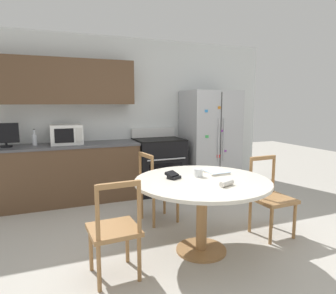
% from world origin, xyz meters
% --- Properties ---
extents(ground_plane, '(14.00, 14.00, 0.00)m').
position_xyz_m(ground_plane, '(0.00, 0.00, 0.00)').
color(ground_plane, '#B2ADA3').
extents(back_wall, '(5.20, 0.44, 2.60)m').
position_xyz_m(back_wall, '(-0.30, 2.59, 1.45)').
color(back_wall, silver).
rests_on(back_wall, ground_plane).
extents(kitchen_counter, '(2.22, 0.64, 0.90)m').
position_xyz_m(kitchen_counter, '(-1.10, 2.29, 0.45)').
color(kitchen_counter, brown).
rests_on(kitchen_counter, ground_plane).
extents(refrigerator, '(0.91, 0.76, 1.73)m').
position_xyz_m(refrigerator, '(1.36, 2.22, 0.87)').
color(refrigerator, '#B2B5BA').
rests_on(refrigerator, ground_plane).
extents(oven_range, '(0.79, 0.68, 1.08)m').
position_xyz_m(oven_range, '(0.41, 2.26, 0.47)').
color(oven_range, black).
rests_on(oven_range, ground_plane).
extents(microwave, '(0.46, 0.39, 0.30)m').
position_xyz_m(microwave, '(-1.07, 2.32, 1.05)').
color(microwave, white).
rests_on(microwave, kitchen_counter).
extents(countertop_tv, '(0.35, 0.16, 0.34)m').
position_xyz_m(countertop_tv, '(-1.88, 2.32, 1.08)').
color(countertop_tv, black).
rests_on(countertop_tv, kitchen_counter).
extents(counter_bottle, '(0.07, 0.07, 0.24)m').
position_xyz_m(counter_bottle, '(-1.51, 2.35, 0.99)').
color(counter_bottle, silver).
rests_on(counter_bottle, kitchen_counter).
extents(dining_table, '(1.36, 1.36, 0.76)m').
position_xyz_m(dining_table, '(0.09, 0.14, 0.64)').
color(dining_table, beige).
rests_on(dining_table, ground_plane).
extents(dining_chair_right, '(0.44, 0.44, 0.90)m').
position_xyz_m(dining_chair_right, '(1.02, 0.19, 0.43)').
color(dining_chair_right, '#9E7042').
rests_on(dining_chair_right, ground_plane).
extents(dining_chair_left, '(0.44, 0.44, 0.90)m').
position_xyz_m(dining_chair_left, '(-0.83, -0.00, 0.43)').
color(dining_chair_left, '#9E7042').
rests_on(dining_chair_left, ground_plane).
extents(dining_chair_far, '(0.48, 0.48, 0.90)m').
position_xyz_m(dining_chair_far, '(-0.06, 1.06, 0.43)').
color(dining_chair_far, '#9E7042').
rests_on(dining_chair_far, ground_plane).
extents(candle_glass, '(0.09, 0.09, 0.08)m').
position_xyz_m(candle_glass, '(0.11, 0.26, 0.80)').
color(candle_glass, silver).
rests_on(candle_glass, dining_table).
extents(folded_napkin, '(0.17, 0.11, 0.05)m').
position_xyz_m(folded_napkin, '(0.19, -0.15, 0.79)').
color(folded_napkin, silver).
rests_on(folded_napkin, dining_table).
extents(wallet, '(0.16, 0.17, 0.07)m').
position_xyz_m(wallet, '(-0.17, 0.29, 0.79)').
color(wallet, black).
rests_on(wallet, dining_table).
extents(mail_stack, '(0.26, 0.32, 0.02)m').
position_xyz_m(mail_stack, '(0.37, 0.36, 0.77)').
color(mail_stack, white).
rests_on(mail_stack, dining_table).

